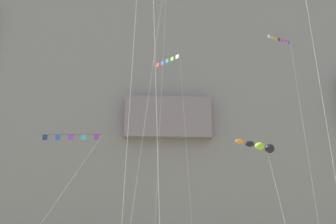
{
  "coord_description": "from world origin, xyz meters",
  "views": [
    {
      "loc": [
        -2.24,
        -7.52,
        2.05
      ],
      "look_at": [
        -0.84,
        24.78,
        13.03
      ],
      "focal_mm": 44.61,
      "sensor_mm": 36.0,
      "label": 1
    }
  ],
  "objects": [
    {
      "name": "kite_windsock_front_field",
      "position": [
        6.18,
        23.14,
        9.78
      ],
      "size": [
        3.59,
        4.15,
        10.13
      ],
      "color": "black",
      "rests_on": "ground"
    },
    {
      "name": "cliff_face",
      "position": [
        -0.0,
        60.62,
        30.3
      ],
      "size": [
        180.0,
        33.18,
        60.62
      ],
      "color": "gray",
      "rests_on": "ground"
    },
    {
      "name": "kite_banner_far_right",
      "position": [
        -0.26,
        34.87,
        21.13
      ],
      "size": [
        3.86,
        3.8,
        22.9
      ],
      "color": "black",
      "rests_on": "ground"
    },
    {
      "name": "kite_banner_upper_mid",
      "position": [
        -9.5,
        28.86,
        11.45
      ],
      "size": [
        5.85,
        6.12,
        12.25
      ],
      "color": "black",
      "rests_on": "ground"
    },
    {
      "name": "kite_banner_low_center",
      "position": [
        13.33,
        36.46,
        24.16
      ],
      "size": [
        3.39,
        6.7,
        26.87
      ],
      "color": "black",
      "rests_on": "ground"
    }
  ]
}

